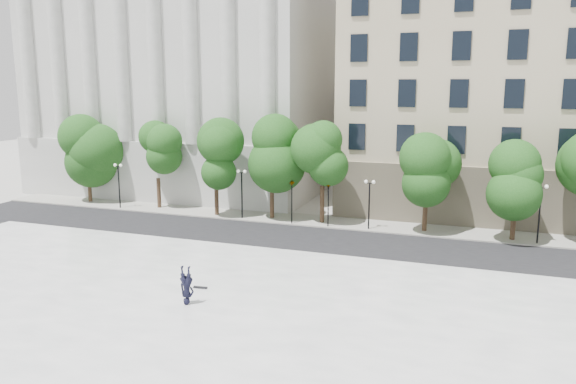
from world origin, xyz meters
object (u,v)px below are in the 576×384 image
traffic_light_east (329,184)px  traffic_light_west (292,180)px  skateboard (200,287)px  person_lying (187,299)px

traffic_light_east → traffic_light_west: bearing=180.0°
traffic_light_west → traffic_light_east: bearing=-0.0°
traffic_light_east → skateboard: bearing=-98.7°
skateboard → traffic_light_west: bearing=86.2°
person_lying → skateboard: size_ratio=2.58×
traffic_light_east → person_lying: bearing=-96.3°
traffic_light_east → skateboard: (-2.56, -16.76, -3.12)m
skateboard → person_lying: bearing=-83.7°
traffic_light_west → traffic_light_east: size_ratio=1.02×
traffic_light_west → traffic_light_east: 3.10m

